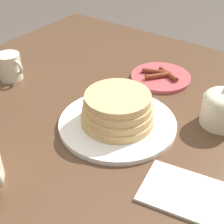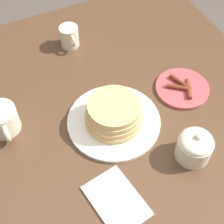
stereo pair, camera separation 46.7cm
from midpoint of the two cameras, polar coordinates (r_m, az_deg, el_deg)
The scene contains 8 objects.
ground_plane at distance 1.51m, azimuth 8.57°, elevation -15.35°, with size 8.00×8.00×0.00m, color #51473F.
dining_table at distance 0.98m, azimuth 12.88°, elevation -1.55°, with size 1.26×0.99×0.73m.
pancake_plate at distance 0.86m, azimuth 11.04°, elevation 5.06°, with size 0.28×0.28×0.09m.
side_plate_bacon at distance 1.03m, azimuth 22.09°, elevation 9.16°, with size 0.17×0.17×0.02m.
coffee_mug at distance 0.84m, azimuth -10.47°, elevation 4.38°, with size 0.12×0.09×0.08m.
creamer_pitcher at distance 1.11m, azimuth 0.56°, elevation 18.64°, with size 0.10×0.07×0.08m.
sugar_bowl at distance 0.86m, azimuth 26.36°, elevation -0.27°, with size 0.10×0.10×0.10m.
napkin at distance 0.75m, azimuth 13.33°, elevation -10.49°, with size 0.18×0.14×0.01m.
Camera 2 is at (0.50, -0.30, 1.56)m, focal length 55.00 mm.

